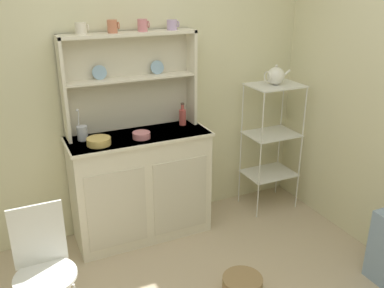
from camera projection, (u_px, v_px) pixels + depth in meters
The scene contains 15 objects.
wall_back at pixel (127, 85), 3.41m from camera, with size 3.84×0.05×2.50m, color beige.
hutch_cabinet at pixel (141, 185), 3.48m from camera, with size 1.13×0.45×0.90m.
hutch_shelf_unit at pixel (129, 75), 3.29m from camera, with size 1.06×0.18×0.78m.
bakers_rack at pixel (272, 131), 3.84m from camera, with size 0.46×0.35×1.19m.
wire_chair at pixel (43, 261), 2.45m from camera, with size 0.36×0.36×0.85m.
floor_basket at pixel (242, 287), 2.90m from camera, with size 0.28×0.28×0.15m, color #93754C.
cup_cream_0 at pixel (81, 28), 2.99m from camera, with size 0.10×0.08×0.08m.
cup_terracotta_1 at pixel (112, 26), 3.07m from camera, with size 0.09×0.07×0.09m.
cup_rose_2 at pixel (143, 25), 3.17m from camera, with size 0.09×0.07×0.09m.
cup_lilac_3 at pixel (172, 25), 3.26m from camera, with size 0.09×0.08×0.08m.
bowl_mixing_large at pixel (99, 141), 3.12m from camera, with size 0.18×0.18×0.05m, color #DBB760.
bowl_floral_medium at pixel (141, 135), 3.25m from camera, with size 0.14×0.14×0.05m, color #D17A84.
jam_bottle at pixel (183, 116), 3.53m from camera, with size 0.06×0.06×0.19m.
utensil_jar at pixel (82, 133), 3.20m from camera, with size 0.08×0.08×0.24m.
porcelain_teapot at pixel (276, 76), 3.65m from camera, with size 0.24×0.15×0.18m.
Camera 1 is at (-0.93, -1.63, 2.05)m, focal length 39.47 mm.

